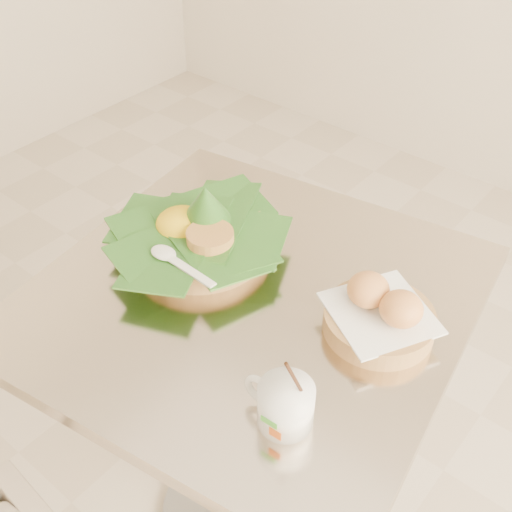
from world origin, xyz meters
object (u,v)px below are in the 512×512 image
Objects in this scene: cafe_table at (252,376)px; bread_basket at (380,315)px; coffee_mug at (284,403)px; rice_basket at (199,231)px.

bread_basket is (0.21, 0.06, 0.25)m from cafe_table.
coffee_mug is (0.20, -0.17, 0.26)m from cafe_table.
cafe_table is 0.34m from bread_basket.
bread_basket reaches higher than cafe_table.
rice_basket is 1.54× the size of bread_basket.
cafe_table is 3.91× the size of bread_basket.
cafe_table is 2.54× the size of rice_basket.
bread_basket is at bearing 17.01° from cafe_table.
bread_basket is (0.36, 0.03, -0.01)m from rice_basket.
cafe_table is 0.30m from rice_basket.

